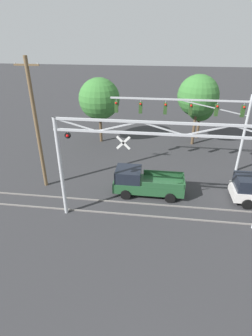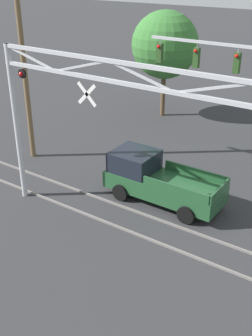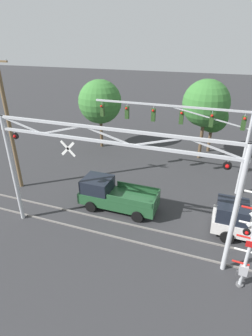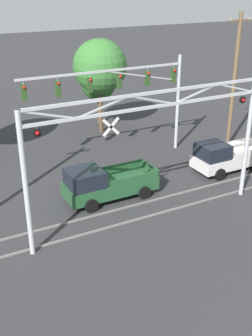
{
  "view_description": "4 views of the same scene",
  "coord_description": "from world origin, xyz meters",
  "px_view_note": "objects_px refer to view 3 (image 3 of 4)",
  "views": [
    {
      "loc": [
        -0.21,
        -2.7,
        11.66
      ],
      "look_at": [
        -2.18,
        12.39,
        3.61
      ],
      "focal_mm": 28.0,
      "sensor_mm": 36.0,
      "label": 1
    },
    {
      "loc": [
        7.4,
        0.17,
        10.08
      ],
      "look_at": [
        -1.05,
        12.49,
        2.68
      ],
      "focal_mm": 45.0,
      "sensor_mm": 36.0,
      "label": 2
    },
    {
      "loc": [
        5.01,
        0.64,
        10.94
      ],
      "look_at": [
        -0.21,
        15.14,
        3.26
      ],
      "focal_mm": 28.0,
      "sensor_mm": 36.0,
      "label": 3
    },
    {
      "loc": [
        -10.22,
        -4.91,
        11.93
      ],
      "look_at": [
        -1.67,
        11.33,
        3.63
      ],
      "focal_mm": 45.0,
      "sensor_mm": 36.0,
      "label": 4
    }
  ],
  "objects_px": {
    "traffic_signal_span": "(195,126)",
    "pickup_truck_following": "(250,223)",
    "crossing_gantry": "(108,168)",
    "background_tree_beyond_span": "(100,102)",
    "crossing_signal_mast": "(247,253)",
    "background_tree_far_right_verge": "(213,118)",
    "utility_pole_left": "(9,125)",
    "background_tree_far_left_verge": "(206,103)",
    "pickup_truck_lead": "(114,195)"
  },
  "relations": [
    {
      "from": "crossing_gantry",
      "to": "utility_pole_left",
      "type": "height_order",
      "value": "utility_pole_left"
    },
    {
      "from": "pickup_truck_following",
      "to": "background_tree_far_right_verge",
      "type": "xyz_separation_m",
      "value": [
        -3.28,
        13.18,
        2.64
      ]
    },
    {
      "from": "crossing_signal_mast",
      "to": "traffic_signal_span",
      "type": "distance_m",
      "value": 10.23
    },
    {
      "from": "pickup_truck_lead",
      "to": "background_tree_beyond_span",
      "type": "relative_size",
      "value": 0.76
    },
    {
      "from": "crossing_gantry",
      "to": "pickup_truck_following",
      "type": "xyz_separation_m",
      "value": [
        7.79,
        3.18,
        -3.83
      ]
    },
    {
      "from": "background_tree_far_right_verge",
      "to": "pickup_truck_lead",
      "type": "bearing_deg",
      "value": -113.19
    },
    {
      "from": "background_tree_beyond_span",
      "to": "background_tree_far_left_verge",
      "type": "height_order",
      "value": "background_tree_far_left_verge"
    },
    {
      "from": "background_tree_far_right_verge",
      "to": "traffic_signal_span",
      "type": "bearing_deg",
      "value": -97.21
    },
    {
      "from": "traffic_signal_span",
      "to": "pickup_truck_lead",
      "type": "distance_m",
      "value": 7.88
    },
    {
      "from": "crossing_signal_mast",
      "to": "pickup_truck_lead",
      "type": "height_order",
      "value": "crossing_signal_mast"
    },
    {
      "from": "crossing_signal_mast",
      "to": "pickup_truck_following",
      "type": "distance_m",
      "value": 4.2
    },
    {
      "from": "traffic_signal_span",
      "to": "background_tree_far_right_verge",
      "type": "bearing_deg",
      "value": 82.79
    },
    {
      "from": "crossing_gantry",
      "to": "crossing_signal_mast",
      "type": "distance_m",
      "value": 7.74
    },
    {
      "from": "crossing_signal_mast",
      "to": "crossing_gantry",
      "type": "bearing_deg",
      "value": 173.43
    },
    {
      "from": "pickup_truck_lead",
      "to": "pickup_truck_following",
      "type": "xyz_separation_m",
      "value": [
        8.89,
        -0.09,
        -0.0
      ]
    },
    {
      "from": "pickup_truck_following",
      "to": "utility_pole_left",
      "type": "relative_size",
      "value": 0.5
    },
    {
      "from": "background_tree_beyond_span",
      "to": "background_tree_far_left_verge",
      "type": "bearing_deg",
      "value": 2.77
    },
    {
      "from": "crossing_signal_mast",
      "to": "background_tree_beyond_span",
      "type": "relative_size",
      "value": 0.74
    },
    {
      "from": "pickup_truck_lead",
      "to": "utility_pole_left",
      "type": "bearing_deg",
      "value": 178.77
    },
    {
      "from": "background_tree_far_right_verge",
      "to": "background_tree_beyond_span",
      "type": "bearing_deg",
      "value": -167.09
    },
    {
      "from": "crossing_gantry",
      "to": "background_tree_beyond_span",
      "type": "relative_size",
      "value": 1.81
    },
    {
      "from": "crossing_gantry",
      "to": "traffic_signal_span",
      "type": "xyz_separation_m",
      "value": [
        3.47,
        8.23,
        0.23
      ]
    },
    {
      "from": "crossing_signal_mast",
      "to": "pickup_truck_lead",
      "type": "relative_size",
      "value": 0.97
    },
    {
      "from": "traffic_signal_span",
      "to": "background_tree_far_left_verge",
      "type": "height_order",
      "value": "background_tree_far_left_verge"
    },
    {
      "from": "background_tree_beyond_span",
      "to": "background_tree_far_right_verge",
      "type": "bearing_deg",
      "value": 12.91
    },
    {
      "from": "crossing_signal_mast",
      "to": "traffic_signal_span",
      "type": "height_order",
      "value": "traffic_signal_span"
    },
    {
      "from": "pickup_truck_lead",
      "to": "background_tree_far_right_verge",
      "type": "xyz_separation_m",
      "value": [
        5.61,
        13.09,
        2.64
      ]
    },
    {
      "from": "crossing_signal_mast",
      "to": "background_tree_beyond_span",
      "type": "height_order",
      "value": "background_tree_beyond_span"
    },
    {
      "from": "crossing_signal_mast",
      "to": "background_tree_beyond_span",
      "type": "xyz_separation_m",
      "value": [
        -14.04,
        14.59,
        2.82
      ]
    },
    {
      "from": "crossing_gantry",
      "to": "pickup_truck_following",
      "type": "bearing_deg",
      "value": 22.2
    },
    {
      "from": "utility_pole_left",
      "to": "background_tree_far_left_verge",
      "type": "distance_m",
      "value": 17.01
    },
    {
      "from": "crossing_gantry",
      "to": "background_tree_far_left_verge",
      "type": "bearing_deg",
      "value": 75.3
    },
    {
      "from": "utility_pole_left",
      "to": "background_tree_far_left_verge",
      "type": "height_order",
      "value": "utility_pole_left"
    },
    {
      "from": "traffic_signal_span",
      "to": "pickup_truck_lead",
      "type": "bearing_deg",
      "value": -132.68
    },
    {
      "from": "crossing_gantry",
      "to": "pickup_truck_lead",
      "type": "distance_m",
      "value": 5.15
    },
    {
      "from": "traffic_signal_span",
      "to": "background_tree_far_left_verge",
      "type": "relative_size",
      "value": 1.55
    },
    {
      "from": "background_tree_beyond_span",
      "to": "utility_pole_left",
      "type": "bearing_deg",
      "value": -103.79
    },
    {
      "from": "pickup_truck_following",
      "to": "background_tree_beyond_span",
      "type": "height_order",
      "value": "background_tree_beyond_span"
    },
    {
      "from": "crossing_signal_mast",
      "to": "background_tree_far_left_verge",
      "type": "relative_size",
      "value": 0.7
    },
    {
      "from": "crossing_gantry",
      "to": "background_tree_beyond_span",
      "type": "distance_m",
      "value": 15.37
    },
    {
      "from": "utility_pole_left",
      "to": "background_tree_far_right_verge",
      "type": "xyz_separation_m",
      "value": [
        13.87,
        12.92,
        -1.58
      ]
    },
    {
      "from": "background_tree_far_left_verge",
      "to": "traffic_signal_span",
      "type": "bearing_deg",
      "value": -92.55
    },
    {
      "from": "crossing_signal_mast",
      "to": "background_tree_far_right_verge",
      "type": "bearing_deg",
      "value": 98.94
    },
    {
      "from": "crossing_gantry",
      "to": "background_tree_beyond_span",
      "type": "bearing_deg",
      "value": 116.4
    },
    {
      "from": "traffic_signal_span",
      "to": "utility_pole_left",
      "type": "distance_m",
      "value": 13.7
    },
    {
      "from": "crossing_signal_mast",
      "to": "traffic_signal_span",
      "type": "xyz_separation_m",
      "value": [
        -3.73,
        9.06,
        2.94
      ]
    },
    {
      "from": "crossing_signal_mast",
      "to": "background_tree_far_right_verge",
      "type": "relative_size",
      "value": 1.03
    },
    {
      "from": "traffic_signal_span",
      "to": "pickup_truck_following",
      "type": "relative_size",
      "value": 2.34
    },
    {
      "from": "background_tree_far_left_verge",
      "to": "background_tree_far_right_verge",
      "type": "bearing_deg",
      "value": 70.01
    },
    {
      "from": "pickup_truck_lead",
      "to": "background_tree_beyond_span",
      "type": "xyz_separation_m",
      "value": [
        -5.72,
        10.5,
        3.94
      ]
    }
  ]
}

